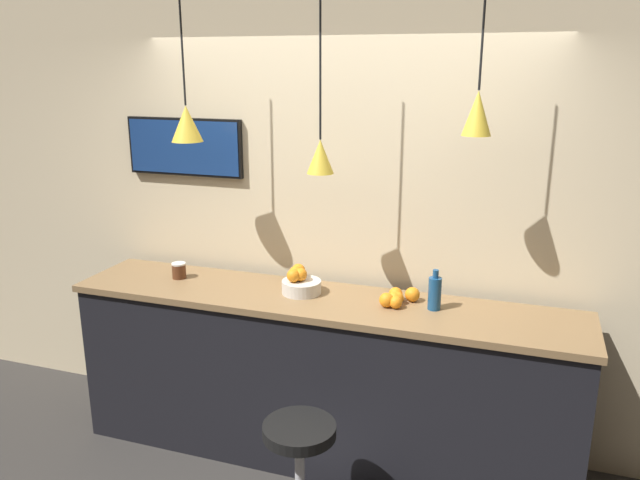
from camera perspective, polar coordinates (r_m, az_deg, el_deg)
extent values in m
cube|color=beige|center=(3.86, 1.93, 2.44)|extent=(8.00, 0.06, 2.90)
cube|color=black|center=(3.84, 0.00, -12.85)|extent=(2.96, 0.54, 1.00)
cube|color=olive|center=(3.62, 0.00, -5.64)|extent=(3.00, 0.58, 0.04)
cylinder|color=black|center=(3.20, -1.90, -17.01)|extent=(0.37, 0.37, 0.06)
cylinder|color=beige|center=(3.68, -1.70, -4.30)|extent=(0.23, 0.23, 0.08)
sphere|color=orange|center=(3.67, -1.75, -3.14)|extent=(0.07, 0.07, 0.07)
sphere|color=orange|center=(3.64, -2.45, -3.28)|extent=(0.08, 0.08, 0.08)
sphere|color=orange|center=(3.72, -1.99, -2.81)|extent=(0.08, 0.08, 0.08)
sphere|color=orange|center=(3.65, -1.80, -3.19)|extent=(0.08, 0.08, 0.08)
sphere|color=orange|center=(3.67, -2.22, -3.03)|extent=(0.08, 0.08, 0.08)
sphere|color=orange|center=(3.53, 6.83, -5.32)|extent=(0.07, 0.07, 0.07)
sphere|color=orange|center=(3.59, 8.45, -4.95)|extent=(0.08, 0.08, 0.08)
sphere|color=orange|center=(3.49, 6.10, -5.48)|extent=(0.08, 0.08, 0.08)
sphere|color=orange|center=(3.59, 6.93, -4.94)|extent=(0.08, 0.08, 0.08)
sphere|color=orange|center=(3.54, 7.07, -5.29)|extent=(0.07, 0.07, 0.07)
sphere|color=orange|center=(3.48, 6.93, -5.68)|extent=(0.07, 0.07, 0.07)
cylinder|color=navy|center=(3.48, 10.44, -4.84)|extent=(0.07, 0.07, 0.18)
cylinder|color=navy|center=(3.45, 10.54, -3.07)|extent=(0.03, 0.03, 0.05)
cylinder|color=#562D19|center=(4.03, -12.76, -2.81)|extent=(0.09, 0.09, 0.09)
cylinder|color=white|center=(4.01, -12.81, -2.13)|extent=(0.09, 0.09, 0.01)
cylinder|color=black|center=(3.72, -12.52, 17.23)|extent=(0.01, 0.01, 0.69)
cone|color=gold|center=(3.73, -12.10, 10.36)|extent=(0.18, 0.18, 0.21)
sphere|color=#F9EFCC|center=(3.74, -12.03, 9.09)|extent=(0.04, 0.04, 0.04)
cylinder|color=black|center=(3.37, 0.03, 16.38)|extent=(0.01, 0.01, 0.85)
cone|color=gold|center=(3.41, 0.03, 7.64)|extent=(0.15, 0.15, 0.19)
sphere|color=#F9EFCC|center=(3.42, 0.03, 6.44)|extent=(0.04, 0.04, 0.04)
cylinder|color=black|center=(3.21, 14.70, 18.31)|extent=(0.01, 0.01, 0.58)
cone|color=gold|center=(3.21, 14.19, 11.18)|extent=(0.15, 0.15, 0.22)
sphere|color=#F9EFCC|center=(3.22, 14.09, 9.59)|extent=(0.04, 0.04, 0.04)
cube|color=black|center=(4.17, -12.27, 8.32)|extent=(0.81, 0.04, 0.37)
cube|color=navy|center=(4.15, -12.41, 8.28)|extent=(0.78, 0.01, 0.34)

